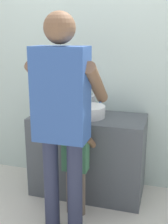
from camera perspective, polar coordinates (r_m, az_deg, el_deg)
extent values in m
plane|color=silver|center=(2.87, -0.89, -18.28)|extent=(14.00, 14.00, 0.00)
cube|color=silver|center=(3.00, 2.59, 10.76)|extent=(4.40, 0.08, 2.70)
cube|color=#4C5156|center=(2.93, 0.84, -8.51)|extent=(1.11, 0.54, 0.81)
cylinder|color=white|center=(2.75, 0.77, 0.11)|extent=(0.34, 0.34, 0.11)
cylinder|color=silver|center=(2.75, 0.77, 0.22)|extent=(0.28, 0.28, 0.09)
cylinder|color=#B7BABF|center=(2.95, 1.92, 1.83)|extent=(0.03, 0.03, 0.18)
cylinder|color=#B7BABF|center=(2.88, 1.63, 3.12)|extent=(0.02, 0.12, 0.02)
cylinder|color=#B7BABF|center=(2.98, 0.61, 0.71)|extent=(0.04, 0.04, 0.05)
cylinder|color=#B7BABF|center=(2.95, 3.23, 0.52)|extent=(0.04, 0.04, 0.05)
cylinder|color=silver|center=(2.94, -5.19, 0.86)|extent=(0.07, 0.07, 0.09)
cylinder|color=orange|center=(2.93, -4.96, 1.90)|extent=(0.03, 0.02, 0.17)
cube|color=white|center=(2.91, -5.00, 3.72)|extent=(0.01, 0.02, 0.02)
cylinder|color=orange|center=(2.91, -5.37, 1.79)|extent=(0.03, 0.01, 0.17)
cube|color=white|center=(2.89, -5.42, 3.62)|extent=(0.01, 0.02, 0.02)
cylinder|color=#6B5B4C|center=(2.68, -2.79, -15.44)|extent=(0.07, 0.07, 0.44)
cylinder|color=#6B5B4C|center=(2.65, -0.48, -15.80)|extent=(0.07, 0.07, 0.44)
cube|color=#427F56|center=(2.48, -1.72, -7.51)|extent=(0.22, 0.12, 0.38)
sphere|color=brown|center=(2.39, -1.77, -1.73)|extent=(0.12, 0.12, 0.12)
cylinder|color=brown|center=(2.59, -3.56, -5.71)|extent=(0.05, 0.26, 0.21)
cylinder|color=brown|center=(2.52, 1.58, -6.28)|extent=(0.05, 0.26, 0.21)
cylinder|color=#2D334C|center=(2.41, -6.53, -14.18)|extent=(0.12, 0.12, 0.81)
cylinder|color=#2D334C|center=(2.35, -1.84, -14.95)|extent=(0.12, 0.12, 0.81)
cube|color=#33569E|center=(2.11, -4.62, 3.47)|extent=(0.40, 0.23, 0.70)
sphere|color=brown|center=(2.07, -4.91, 16.46)|extent=(0.23, 0.23, 0.23)
cylinder|color=brown|center=(2.35, -8.11, 6.11)|extent=(0.10, 0.49, 0.38)
cylinder|color=brown|center=(2.20, 2.47, 5.64)|extent=(0.10, 0.49, 0.38)
cylinder|color=blue|center=(2.42, 3.48, 2.04)|extent=(0.01, 0.14, 0.03)
cube|color=white|center=(2.49, 3.88, 2.69)|extent=(0.01, 0.02, 0.02)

